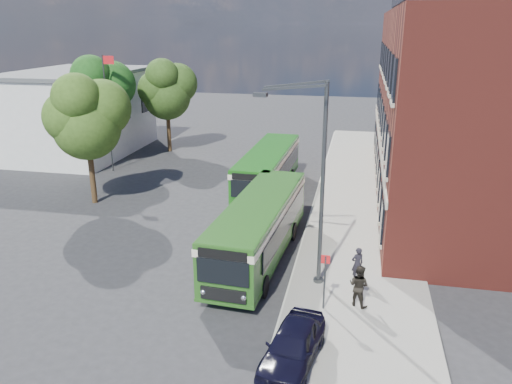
% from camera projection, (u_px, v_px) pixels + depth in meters
% --- Properties ---
extents(ground, '(120.00, 120.00, 0.00)m').
position_uv_depth(ground, '(219.00, 255.00, 25.35)').
color(ground, '#29292B').
rests_on(ground, ground).
extents(pavement, '(6.00, 48.00, 0.15)m').
position_uv_depth(pavement, '(361.00, 209.00, 31.38)').
color(pavement, gray).
rests_on(pavement, ground).
extents(kerb_line, '(0.12, 48.00, 0.01)m').
position_uv_depth(kerb_line, '(313.00, 207.00, 32.00)').
color(kerb_line, beige).
rests_on(kerb_line, ground).
extents(brick_office, '(12.10, 26.00, 14.20)m').
position_uv_depth(brick_office, '(482.00, 93.00, 31.52)').
color(brick_office, maroon).
rests_on(brick_office, ground).
extents(white_building, '(9.40, 13.40, 7.30)m').
position_uv_depth(white_building, '(79.00, 112.00, 44.38)').
color(white_building, silver).
rests_on(white_building, ground).
extents(flagpole, '(0.95, 0.10, 9.00)m').
position_uv_depth(flagpole, '(108.00, 109.00, 38.25)').
color(flagpole, '#373A3C').
rests_on(flagpole, ground).
extents(street_lamp, '(2.96, 2.38, 9.00)m').
position_uv_depth(street_lamp, '(314.00, 183.00, 21.02)').
color(street_lamp, '#373A3C').
rests_on(street_lamp, ground).
extents(bus_stop_sign, '(0.35, 0.08, 2.52)m').
position_uv_depth(bus_stop_sign, '(325.00, 278.00, 19.89)').
color(bus_stop_sign, '#373A3C').
rests_on(bus_stop_sign, ground).
extents(bus_front, '(3.24, 11.13, 3.02)m').
position_uv_depth(bus_front, '(259.00, 224.00, 24.44)').
color(bus_front, '#24541A').
rests_on(bus_front, ground).
extents(bus_rear, '(2.89, 11.12, 3.02)m').
position_uv_depth(bus_rear, '(268.00, 167.00, 34.22)').
color(bus_rear, '#195C13').
rests_on(bus_rear, ground).
extents(parked_car, '(2.21, 4.21, 1.37)m').
position_uv_depth(parked_car, '(293.00, 345.00, 16.86)').
color(parked_car, black).
rests_on(parked_car, pavement).
extents(pedestrian_a, '(0.69, 0.61, 1.59)m').
position_uv_depth(pedestrian_a, '(357.00, 264.00, 22.32)').
color(pedestrian_a, black).
rests_on(pedestrian_a, pavement).
extents(pedestrian_b, '(1.08, 1.00, 1.78)m').
position_uv_depth(pedestrian_b, '(359.00, 286.00, 20.28)').
color(pedestrian_b, black).
rests_on(pedestrian_b, pavement).
extents(tree_left, '(4.99, 4.75, 8.43)m').
position_uv_depth(tree_left, '(86.00, 116.00, 30.91)').
color(tree_left, '#342413').
rests_on(tree_left, ground).
extents(tree_mid, '(5.29, 5.03, 8.93)m').
position_uv_depth(tree_mid, '(99.00, 91.00, 39.65)').
color(tree_mid, '#342413').
rests_on(tree_mid, ground).
extents(tree_right, '(4.96, 4.71, 8.37)m').
position_uv_depth(tree_right, '(167.00, 89.00, 44.16)').
color(tree_right, '#342413').
rests_on(tree_right, ground).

